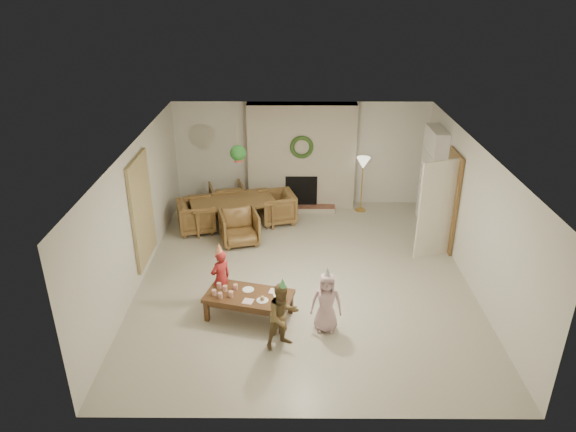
{
  "coord_description": "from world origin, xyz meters",
  "views": [
    {
      "loc": [
        -0.25,
        -8.54,
        5.19
      ],
      "look_at": [
        -0.3,
        0.4,
        1.05
      ],
      "focal_mm": 32.96,
      "sensor_mm": 36.0,
      "label": 1
    }
  ],
  "objects_px": {
    "dining_table": "(233,214)",
    "dining_chair_near": "(239,227)",
    "dining_chair_left": "(197,216)",
    "child_red": "(221,278)",
    "dining_chair_right": "(277,207)",
    "dining_chair_far": "(227,199)",
    "child_plaid": "(283,316)",
    "child_pink": "(326,302)",
    "coffee_table_top": "(249,296)"
  },
  "relations": [
    {
      "from": "dining_chair_left",
      "to": "dining_chair_far",
      "type": "bearing_deg",
      "value": -45.0
    },
    {
      "from": "dining_chair_near",
      "to": "child_plaid",
      "type": "xyz_separation_m",
      "value": [
        0.95,
        -3.37,
        0.18
      ]
    },
    {
      "from": "dining_table",
      "to": "dining_chair_far",
      "type": "relative_size",
      "value": 2.34
    },
    {
      "from": "dining_chair_left",
      "to": "dining_table",
      "type": "bearing_deg",
      "value": -90.0
    },
    {
      "from": "dining_chair_near",
      "to": "dining_chair_right",
      "type": "height_order",
      "value": "same"
    },
    {
      "from": "dining_chair_far",
      "to": "child_pink",
      "type": "xyz_separation_m",
      "value": [
        2.06,
        -4.5,
        0.15
      ]
    },
    {
      "from": "dining_table",
      "to": "dining_chair_near",
      "type": "relative_size",
      "value": 2.34
    },
    {
      "from": "dining_chair_left",
      "to": "coffee_table_top",
      "type": "distance_m",
      "value": 3.47
    },
    {
      "from": "coffee_table_top",
      "to": "child_red",
      "type": "bearing_deg",
      "value": 159.76
    },
    {
      "from": "dining_chair_far",
      "to": "child_pink",
      "type": "bearing_deg",
      "value": 99.01
    },
    {
      "from": "dining_chair_far",
      "to": "dining_chair_left",
      "type": "xyz_separation_m",
      "value": [
        -0.56,
        -0.98,
        0.0
      ]
    },
    {
      "from": "dining_table",
      "to": "child_red",
      "type": "distance_m",
      "value": 3.07
    },
    {
      "from": "dining_table",
      "to": "coffee_table_top",
      "type": "relative_size",
      "value": 1.31
    },
    {
      "from": "child_plaid",
      "to": "child_red",
      "type": "bearing_deg",
      "value": 105.37
    },
    {
      "from": "dining_chair_near",
      "to": "child_pink",
      "type": "relative_size",
      "value": 0.77
    },
    {
      "from": "dining_chair_left",
      "to": "child_pink",
      "type": "xyz_separation_m",
      "value": [
        2.61,
        -3.52,
        0.15
      ]
    },
    {
      "from": "dining_chair_left",
      "to": "child_plaid",
      "type": "distance_m",
      "value": 4.38
    },
    {
      "from": "dining_chair_far",
      "to": "dining_chair_right",
      "type": "relative_size",
      "value": 1.0
    },
    {
      "from": "dining_chair_left",
      "to": "child_red",
      "type": "distance_m",
      "value": 2.98
    },
    {
      "from": "dining_chair_left",
      "to": "child_red",
      "type": "bearing_deg",
      "value": -178.26
    },
    {
      "from": "dining_chair_far",
      "to": "dining_chair_left",
      "type": "bearing_deg",
      "value": 45.0
    },
    {
      "from": "dining_chair_near",
      "to": "child_pink",
      "type": "bearing_deg",
      "value": -76.73
    },
    {
      "from": "dining_chair_right",
      "to": "dining_chair_left",
      "type": "bearing_deg",
      "value": -90.0
    },
    {
      "from": "dining_chair_right",
      "to": "coffee_table_top",
      "type": "relative_size",
      "value": 0.56
    },
    {
      "from": "child_pink",
      "to": "dining_chair_left",
      "type": "bearing_deg",
      "value": 130.94
    },
    {
      "from": "dining_chair_left",
      "to": "child_red",
      "type": "height_order",
      "value": "child_red"
    },
    {
      "from": "child_plaid",
      "to": "dining_chair_far",
      "type": "bearing_deg",
      "value": 76.89
    },
    {
      "from": "dining_table",
      "to": "dining_chair_far",
      "type": "xyz_separation_m",
      "value": [
        -0.21,
        0.77,
        0.03
      ]
    },
    {
      "from": "dining_chair_far",
      "to": "coffee_table_top",
      "type": "relative_size",
      "value": 0.56
    },
    {
      "from": "coffee_table_top",
      "to": "dining_chair_near",
      "type": "bearing_deg",
      "value": 113.17
    },
    {
      "from": "dining_chair_near",
      "to": "child_red",
      "type": "distance_m",
      "value": 2.29
    },
    {
      "from": "dining_chair_right",
      "to": "child_red",
      "type": "bearing_deg",
      "value": -29.87
    },
    {
      "from": "dining_chair_right",
      "to": "dining_chair_far",
      "type": "bearing_deg",
      "value": -128.66
    },
    {
      "from": "dining_chair_right",
      "to": "coffee_table_top",
      "type": "bearing_deg",
      "value": -21.13
    },
    {
      "from": "dining_chair_far",
      "to": "child_plaid",
      "type": "distance_m",
      "value": 5.11
    },
    {
      "from": "dining_chair_near",
      "to": "dining_chair_right",
      "type": "distance_m",
      "value": 1.28
    },
    {
      "from": "dining_table",
      "to": "child_pink",
      "type": "bearing_deg",
      "value": -79.26
    },
    {
      "from": "dining_chair_left",
      "to": "child_red",
      "type": "relative_size",
      "value": 0.74
    },
    {
      "from": "child_plaid",
      "to": "child_pink",
      "type": "xyz_separation_m",
      "value": [
        0.67,
        0.41,
        -0.03
      ]
    },
    {
      "from": "dining_table",
      "to": "dining_chair_left",
      "type": "bearing_deg",
      "value": 180.0
    },
    {
      "from": "dining_chair_near",
      "to": "child_red",
      "type": "height_order",
      "value": "child_red"
    },
    {
      "from": "dining_chair_near",
      "to": "child_plaid",
      "type": "relative_size",
      "value": 0.72
    },
    {
      "from": "dining_table",
      "to": "coffee_table_top",
      "type": "bearing_deg",
      "value": -95.46
    },
    {
      "from": "dining_chair_near",
      "to": "dining_chair_right",
      "type": "xyz_separation_m",
      "value": [
        0.75,
        1.04,
        0.0
      ]
    },
    {
      "from": "dining_chair_near",
      "to": "child_pink",
      "type": "height_order",
      "value": "child_pink"
    },
    {
      "from": "child_red",
      "to": "child_plaid",
      "type": "relative_size",
      "value": 0.97
    },
    {
      "from": "dining_table",
      "to": "child_red",
      "type": "bearing_deg",
      "value": -103.41
    },
    {
      "from": "dining_table",
      "to": "dining_chair_far",
      "type": "distance_m",
      "value": 0.8
    },
    {
      "from": "child_red",
      "to": "child_plaid",
      "type": "xyz_separation_m",
      "value": [
        1.05,
        -1.08,
        0.02
      ]
    },
    {
      "from": "dining_table",
      "to": "child_plaid",
      "type": "distance_m",
      "value": 4.31
    }
  ]
}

